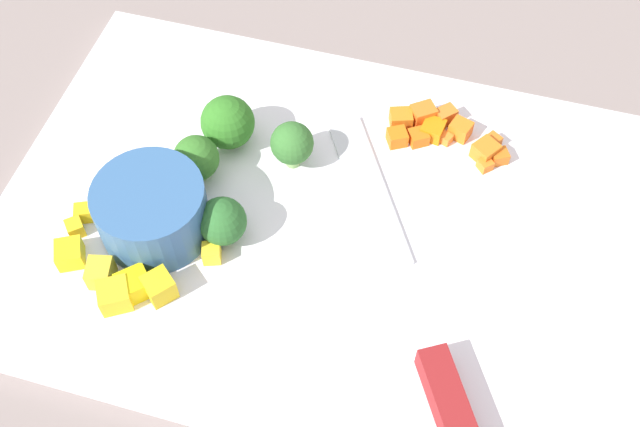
# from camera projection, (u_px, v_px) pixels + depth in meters

# --- Properties ---
(ground_plane) EXTENTS (4.00, 4.00, 0.00)m
(ground_plane) POSITION_uv_depth(u_px,v_px,m) (320.00, 229.00, 0.60)
(ground_plane) COLOR gray
(cutting_board) EXTENTS (0.50, 0.35, 0.01)m
(cutting_board) POSITION_uv_depth(u_px,v_px,m) (320.00, 225.00, 0.60)
(cutting_board) COLOR white
(cutting_board) RESTS_ON ground_plane
(prep_bowl) EXTENTS (0.08, 0.08, 0.05)m
(prep_bowl) POSITION_uv_depth(u_px,v_px,m) (152.00, 211.00, 0.57)
(prep_bowl) COLOR #345E91
(prep_bowl) RESTS_ON cutting_board
(chef_knife) EXTENTS (0.17, 0.27, 0.02)m
(chef_knife) POSITION_uv_depth(u_px,v_px,m) (424.00, 339.00, 0.53)
(chef_knife) COLOR silver
(chef_knife) RESTS_ON cutting_board
(carrot_dice_0) EXTENTS (0.02, 0.02, 0.01)m
(carrot_dice_0) POSITION_uv_depth(u_px,v_px,m) (492.00, 142.00, 0.63)
(carrot_dice_0) COLOR orange
(carrot_dice_0) RESTS_ON cutting_board
(carrot_dice_1) EXTENTS (0.02, 0.02, 0.02)m
(carrot_dice_1) POSITION_uv_depth(u_px,v_px,m) (485.00, 151.00, 0.62)
(carrot_dice_1) COLOR orange
(carrot_dice_1) RESTS_ON cutting_board
(carrot_dice_2) EXTENTS (0.02, 0.02, 0.01)m
(carrot_dice_2) POSITION_uv_depth(u_px,v_px,m) (418.00, 137.00, 0.63)
(carrot_dice_2) COLOR orange
(carrot_dice_2) RESTS_ON cutting_board
(carrot_dice_3) EXTENTS (0.02, 0.02, 0.01)m
(carrot_dice_3) POSITION_uv_depth(u_px,v_px,m) (460.00, 130.00, 0.63)
(carrot_dice_3) COLOR orange
(carrot_dice_3) RESTS_ON cutting_board
(carrot_dice_4) EXTENTS (0.02, 0.02, 0.01)m
(carrot_dice_4) POSITION_uv_depth(u_px,v_px,m) (397.00, 137.00, 0.63)
(carrot_dice_4) COLOR orange
(carrot_dice_4) RESTS_ON cutting_board
(carrot_dice_5) EXTENTS (0.01, 0.01, 0.01)m
(carrot_dice_5) POSITION_uv_depth(u_px,v_px,m) (445.00, 138.00, 0.63)
(carrot_dice_5) COLOR orange
(carrot_dice_5) RESTS_ON cutting_board
(carrot_dice_6) EXTENTS (0.01, 0.01, 0.01)m
(carrot_dice_6) POSITION_uv_depth(u_px,v_px,m) (485.00, 165.00, 0.62)
(carrot_dice_6) COLOR orange
(carrot_dice_6) RESTS_ON cutting_board
(carrot_dice_7) EXTENTS (0.02, 0.02, 0.01)m
(carrot_dice_7) POSITION_uv_depth(u_px,v_px,m) (401.00, 119.00, 0.64)
(carrot_dice_7) COLOR orange
(carrot_dice_7) RESTS_ON cutting_board
(carrot_dice_8) EXTENTS (0.02, 0.02, 0.01)m
(carrot_dice_8) POSITION_uv_depth(u_px,v_px,m) (433.00, 130.00, 0.64)
(carrot_dice_8) COLOR orange
(carrot_dice_8) RESTS_ON cutting_board
(carrot_dice_9) EXTENTS (0.02, 0.02, 0.01)m
(carrot_dice_9) POSITION_uv_depth(u_px,v_px,m) (445.00, 116.00, 0.64)
(carrot_dice_9) COLOR orange
(carrot_dice_9) RESTS_ON cutting_board
(carrot_dice_10) EXTENTS (0.02, 0.02, 0.02)m
(carrot_dice_10) POSITION_uv_depth(u_px,v_px,m) (423.00, 115.00, 0.64)
(carrot_dice_10) COLOR orange
(carrot_dice_10) RESTS_ON cutting_board
(carrot_dice_11) EXTENTS (0.02, 0.02, 0.01)m
(carrot_dice_11) POSITION_uv_depth(u_px,v_px,m) (499.00, 156.00, 0.62)
(carrot_dice_11) COLOR orange
(carrot_dice_11) RESTS_ON cutting_board
(pepper_dice_0) EXTENTS (0.02, 0.01, 0.01)m
(pepper_dice_0) POSITION_uv_depth(u_px,v_px,m) (108.00, 180.00, 0.61)
(pepper_dice_0) COLOR yellow
(pepper_dice_0) RESTS_ON cutting_board
(pepper_dice_1) EXTENTS (0.03, 0.03, 0.02)m
(pepper_dice_1) POSITION_uv_depth(u_px,v_px,m) (70.00, 254.00, 0.57)
(pepper_dice_1) COLOR yellow
(pepper_dice_1) RESTS_ON cutting_board
(pepper_dice_2) EXTENTS (0.02, 0.02, 0.02)m
(pepper_dice_2) POSITION_uv_depth(u_px,v_px,m) (101.00, 273.00, 0.56)
(pepper_dice_2) COLOR yellow
(pepper_dice_2) RESTS_ON cutting_board
(pepper_dice_3) EXTENTS (0.02, 0.02, 0.01)m
(pepper_dice_3) POSITION_uv_depth(u_px,v_px,m) (85.00, 213.00, 0.59)
(pepper_dice_3) COLOR yellow
(pepper_dice_3) RESTS_ON cutting_board
(pepper_dice_4) EXTENTS (0.03, 0.03, 0.02)m
(pepper_dice_4) POSITION_uv_depth(u_px,v_px,m) (134.00, 285.00, 0.55)
(pepper_dice_4) COLOR yellow
(pepper_dice_4) RESTS_ON cutting_board
(pepper_dice_5) EXTENTS (0.03, 0.03, 0.02)m
(pepper_dice_5) POSITION_uv_depth(u_px,v_px,m) (115.00, 296.00, 0.55)
(pepper_dice_5) COLOR yellow
(pepper_dice_5) RESTS_ON cutting_board
(pepper_dice_6) EXTENTS (0.03, 0.03, 0.02)m
(pepper_dice_6) POSITION_uv_depth(u_px,v_px,m) (159.00, 287.00, 0.55)
(pepper_dice_6) COLOR yellow
(pepper_dice_6) RESTS_ON cutting_board
(pepper_dice_7) EXTENTS (0.02, 0.02, 0.01)m
(pepper_dice_7) POSITION_uv_depth(u_px,v_px,m) (75.00, 228.00, 0.58)
(pepper_dice_7) COLOR yellow
(pepper_dice_7) RESTS_ON cutting_board
(pepper_dice_8) EXTENTS (0.02, 0.02, 0.01)m
(pepper_dice_8) POSITION_uv_depth(u_px,v_px,m) (128.00, 175.00, 0.61)
(pepper_dice_8) COLOR yellow
(pepper_dice_8) RESTS_ON cutting_board
(pepper_dice_9) EXTENTS (0.02, 0.02, 0.01)m
(pepper_dice_9) POSITION_uv_depth(u_px,v_px,m) (212.00, 253.00, 0.57)
(pepper_dice_9) COLOR yellow
(pepper_dice_9) RESTS_ON cutting_board
(broccoli_floret_0) EXTENTS (0.04, 0.04, 0.04)m
(broccoli_floret_0) POSITION_uv_depth(u_px,v_px,m) (222.00, 222.00, 0.57)
(broccoli_floret_0) COLOR #8DAE5B
(broccoli_floret_0) RESTS_ON cutting_board
(broccoli_floret_1) EXTENTS (0.04, 0.04, 0.04)m
(broccoli_floret_1) POSITION_uv_depth(u_px,v_px,m) (196.00, 159.00, 0.60)
(broccoli_floret_1) COLOR #90B65F
(broccoli_floret_1) RESTS_ON cutting_board
(broccoli_floret_2) EXTENTS (0.04, 0.04, 0.05)m
(broccoli_floret_2) POSITION_uv_depth(u_px,v_px,m) (228.00, 123.00, 0.62)
(broccoli_floret_2) COLOR #96B06C
(broccoli_floret_2) RESTS_ON cutting_board
(broccoli_floret_3) EXTENTS (0.03, 0.03, 0.04)m
(broccoli_floret_3) POSITION_uv_depth(u_px,v_px,m) (292.00, 144.00, 0.60)
(broccoli_floret_3) COLOR #89B766
(broccoli_floret_3) RESTS_ON cutting_board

